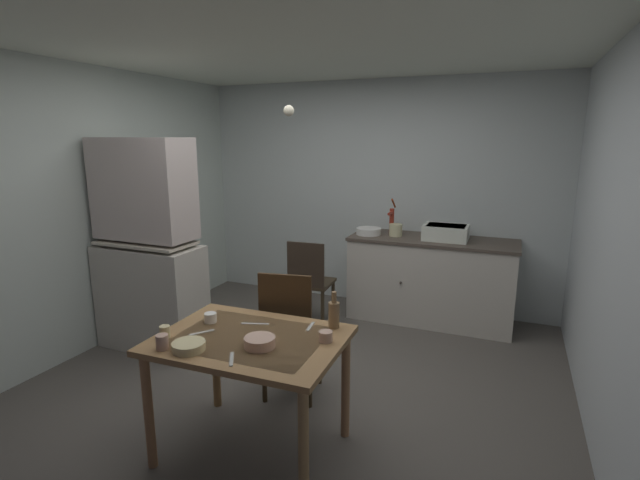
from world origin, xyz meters
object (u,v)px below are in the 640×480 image
hutch_cabinet (148,253)px  mixing_bowl_counter (369,231)px  glass_bottle (334,314)px  chair_by_counter (310,281)px  serving_bowl_wide (260,342)px  dining_table (250,353)px  sink_basin (446,232)px  teacup_mint (162,342)px  hand_pump (392,219)px  chair_far_side (290,333)px

hutch_cabinet → mixing_bowl_counter: size_ratio=7.20×
hutch_cabinet → mixing_bowl_counter: bearing=44.8°
glass_bottle → mixing_bowl_counter: bearing=101.3°
hutch_cabinet → chair_by_counter: hutch_cabinet is taller
serving_bowl_wide → chair_by_counter: bearing=105.9°
dining_table → sink_basin: bearing=73.4°
teacup_mint → hand_pump: bearing=79.3°
hand_pump → mixing_bowl_counter: bearing=-157.0°
hand_pump → glass_bottle: hand_pump is taller
glass_bottle → chair_by_counter: bearing=118.7°
hand_pump → chair_by_counter: hand_pump is taller
mixing_bowl_counter → dining_table: (0.03, -2.53, -0.27)m
hutch_cabinet → teacup_mint: bearing=-45.5°
hutch_cabinet → hand_pump: (1.81, 1.67, 0.16)m
hutch_cabinet → sink_basin: hutch_cabinet is taller
mixing_bowl_counter → glass_bottle: size_ratio=1.15×
hand_pump → serving_bowl_wide: (-0.07, -2.71, -0.27)m
hutch_cabinet → serving_bowl_wide: (1.74, -1.04, -0.11)m
sink_basin → chair_far_side: size_ratio=0.44×
hutch_cabinet → chair_by_counter: (1.18, 0.93, -0.40)m
glass_bottle → serving_bowl_wide: bearing=-124.2°
chair_far_side → chair_by_counter: size_ratio=1.08×
hutch_cabinet → mixing_bowl_counter: hutch_cabinet is taller
dining_table → teacup_mint: size_ratio=13.18×
hutch_cabinet → serving_bowl_wide: size_ratio=10.78×
hand_pump → chair_by_counter: bearing=-130.8°
teacup_mint → glass_bottle: (0.77, 0.66, 0.05)m
dining_table → chair_by_counter: (-0.45, 1.89, -0.16)m
hutch_cabinet → hand_pump: hutch_cabinet is taller
chair_far_side → teacup_mint: 1.04m
glass_bottle → sink_basin: bearing=80.8°
sink_basin → serving_bowl_wide: sink_basin is taller
chair_by_counter → glass_bottle: (0.85, -1.55, 0.35)m
chair_far_side → serving_bowl_wide: (0.17, -0.72, 0.27)m
hutch_cabinet → chair_by_counter: 1.55m
dining_table → teacup_mint: 0.51m
mixing_bowl_counter → serving_bowl_wide: 2.62m
sink_basin → glass_bottle: (-0.36, -2.24, -0.12)m
chair_far_side → hutch_cabinet: bearing=168.4°
serving_bowl_wide → glass_bottle: size_ratio=0.77×
mixing_bowl_counter → serving_bowl_wide: size_ratio=1.50×
hand_pump → serving_bowl_wide: 2.73m
sink_basin → chair_by_counter: size_ratio=0.48×
chair_far_side → glass_bottle: (0.46, -0.30, 0.33)m
serving_bowl_wide → dining_table: bearing=142.8°
chair_far_side → serving_bowl_wide: bearing=-76.6°
chair_far_side → chair_by_counter: (-0.39, 1.25, -0.02)m
hand_pump → dining_table: size_ratio=0.35×
chair_far_side → serving_bowl_wide: size_ratio=5.60×
chair_far_side → chair_by_counter: 1.31m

